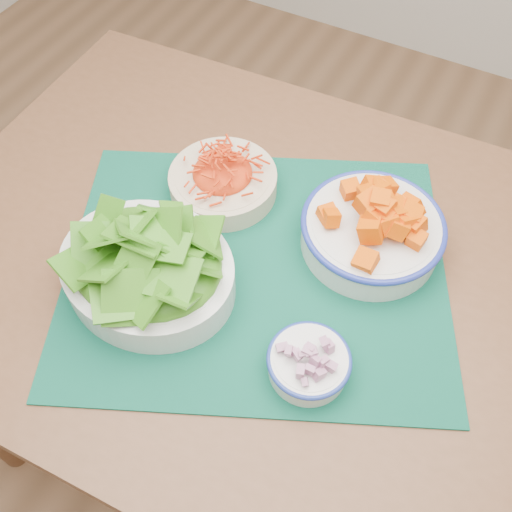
{
  "coord_description": "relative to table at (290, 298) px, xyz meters",
  "views": [
    {
      "loc": [
        0.47,
        -0.25,
        1.52
      ],
      "look_at": [
        0.23,
        0.21,
        0.78
      ],
      "focal_mm": 40.0,
      "sensor_mm": 36.0,
      "label": 1
    }
  ],
  "objects": [
    {
      "name": "squash_bowl",
      "position": [
        0.09,
        0.1,
        0.15
      ],
      "size": [
        0.29,
        0.29,
        0.11
      ],
      "rotation": [
        0.0,
        0.0,
        -0.33
      ],
      "color": "silver",
      "rests_on": "placemat"
    },
    {
      "name": "carrot_bowl",
      "position": [
        -0.18,
        0.09,
        0.13
      ],
      "size": [
        0.2,
        0.2,
        0.08
      ],
      "rotation": [
        0.0,
        0.0,
        -0.05
      ],
      "color": "beige",
      "rests_on": "placemat"
    },
    {
      "name": "ground",
      "position": [
        -0.28,
        -0.23,
        -0.66
      ],
      "size": [
        4.0,
        4.0,
        0.0
      ],
      "primitive_type": "plane",
      "color": "#996D4A",
      "rests_on": "ground"
    },
    {
      "name": "placemat",
      "position": [
        -0.05,
        -0.03,
        0.09
      ],
      "size": [
        0.76,
        0.71,
        0.0
      ],
      "primitive_type": "cube",
      "rotation": [
        0.0,
        0.0,
        0.43
      ],
      "color": "#043226",
      "rests_on": "table"
    },
    {
      "name": "table",
      "position": [
        0.0,
        0.0,
        0.0
      ],
      "size": [
        1.33,
        0.92,
        0.75
      ],
      "rotation": [
        0.0,
        0.0,
        0.05
      ],
      "color": "brown",
      "rests_on": "ground"
    },
    {
      "name": "lettuce_bowl",
      "position": [
        -0.18,
        -0.13,
        0.15
      ],
      "size": [
        0.29,
        0.25,
        0.12
      ],
      "rotation": [
        0.0,
        0.0,
        -0.05
      ],
      "color": "silver",
      "rests_on": "placemat"
    },
    {
      "name": "onion_bowl",
      "position": [
        0.1,
        -0.15,
        0.12
      ],
      "size": [
        0.12,
        0.12,
        0.06
      ],
      "rotation": [
        0.0,
        0.0,
        -0.08
      ],
      "color": "white",
      "rests_on": "placemat"
    }
  ]
}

